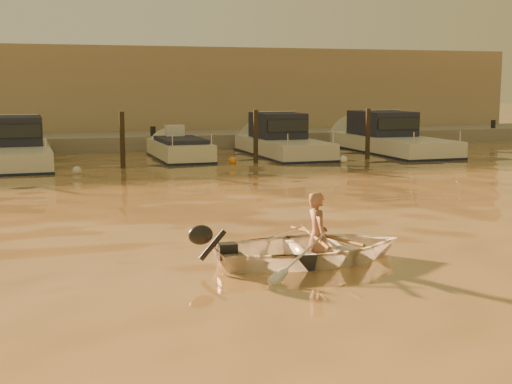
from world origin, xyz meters
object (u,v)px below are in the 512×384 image
object	(u,v)px
moored_boat_2	(16,148)
moored_boat_5	(390,138)
waterfront_building	(91,94)
moored_boat_4	(283,141)
person	(317,235)
moored_boat_3	(180,153)
dinghy	(312,248)

from	to	relation	value
moored_boat_2	moored_boat_5	world-z (taller)	same
moored_boat_5	waterfront_building	size ratio (longest dim) A/B	0.19
moored_boat_4	person	bearing A→B (deg)	-108.50
moored_boat_2	moored_boat_5	bearing A→B (deg)	0.00
person	moored_boat_2	world-z (taller)	moored_boat_2
moored_boat_2	waterfront_building	xyz separation A→B (m)	(3.81, 11.00, 1.77)
moored_boat_3	waterfront_building	distance (m)	11.45
moored_boat_2	moored_boat_3	distance (m)	6.16
moored_boat_3	waterfront_building	size ratio (longest dim) A/B	0.12
dinghy	waterfront_building	xyz separation A→B (m)	(-0.96, 27.87, 2.18)
person	moored_boat_5	bearing A→B (deg)	-31.75
person	moored_boat_2	size ratio (longest dim) A/B	0.19
moored_boat_5	waterfront_building	world-z (taller)	waterfront_building
dinghy	moored_boat_5	distance (m)	20.01
person	moored_boat_2	xyz separation A→B (m)	(-4.87, 16.87, 0.19)
person	waterfront_building	world-z (taller)	waterfront_building
person	moored_boat_4	world-z (taller)	moored_boat_4
moored_boat_2	moored_boat_3	bearing A→B (deg)	0.00
moored_boat_2	moored_boat_3	size ratio (longest dim) A/B	1.46
person	moored_boat_3	bearing A→B (deg)	-3.80
dinghy	moored_boat_2	bearing A→B (deg)	16.31
moored_boat_2	moored_boat_3	xyz separation A→B (m)	(6.15, 0.00, -0.40)
moored_boat_3	moored_boat_5	world-z (taller)	moored_boat_5
waterfront_building	moored_boat_5	bearing A→B (deg)	-43.20
dinghy	moored_boat_5	size ratio (longest dim) A/B	0.38
waterfront_building	moored_boat_3	bearing A→B (deg)	-78.00
moored_boat_2	moored_boat_5	xyz separation A→B (m)	(15.52, 0.00, 0.00)
moored_boat_5	dinghy	bearing A→B (deg)	-122.52
moored_boat_5	waterfront_building	bearing A→B (deg)	136.80
moored_boat_2	moored_boat_5	size ratio (longest dim) A/B	0.92
person	moored_boat_5	size ratio (longest dim) A/B	0.17
moored_boat_3	moored_boat_5	size ratio (longest dim) A/B	0.63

